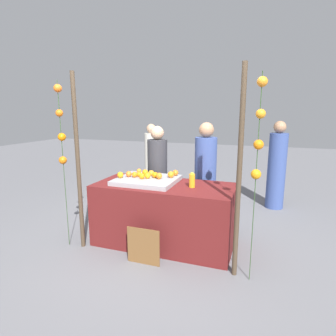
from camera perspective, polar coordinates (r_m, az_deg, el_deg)
ground_plane at (r=4.13m, az=-0.72°, el=-14.87°), size 24.00×24.00×0.00m
stall_counter at (r=3.96m, az=-0.74°, el=-9.34°), size 1.89×0.87×0.85m
orange_tray at (r=3.95m, az=-4.30°, el=-2.48°), size 0.82×0.72×0.06m
orange_0 at (r=4.23m, az=-5.90°, el=-0.63°), size 0.07×0.07×0.07m
orange_1 at (r=3.91m, az=-4.16°, el=-1.58°), size 0.08×0.08×0.08m
orange_2 at (r=3.94m, az=-2.66°, el=-1.42°), size 0.08×0.08×0.08m
orange_3 at (r=3.89m, az=-5.30°, el=-1.66°), size 0.08×0.08×0.08m
orange_4 at (r=4.09m, az=-4.67°, el=-0.91°), size 0.09×0.09×0.09m
orange_5 at (r=3.95m, az=0.59°, el=-1.32°), size 0.09×0.09×0.09m
orange_6 at (r=4.00m, az=-5.86°, el=-1.32°), size 0.07×0.07×0.07m
orange_7 at (r=3.99m, az=-9.66°, el=-1.38°), size 0.09×0.09×0.09m
orange_8 at (r=4.07m, az=1.51°, el=-0.98°), size 0.08×0.08×0.08m
orange_9 at (r=4.06m, az=-3.42°, el=-1.04°), size 0.08×0.08×0.08m
orange_10 at (r=4.00m, az=-6.81°, el=-1.33°), size 0.08×0.08×0.08m
orange_11 at (r=4.03m, az=-7.97°, el=-1.21°), size 0.08×0.08×0.08m
orange_12 at (r=3.88m, az=-1.82°, el=-1.60°), size 0.09×0.09×0.09m
juice_bottle at (r=3.68m, az=4.90°, el=-2.54°), size 0.08×0.08×0.20m
chalkboard_sign at (r=3.55m, az=-4.97°, el=-15.60°), size 0.42×0.03×0.47m
vendor_left at (r=4.63m, az=-2.14°, el=-2.11°), size 0.32×0.32×1.60m
vendor_right at (r=4.42m, az=7.54°, el=-2.45°), size 0.33×0.33×1.67m
crowd_person_0 at (r=6.49m, az=-3.37°, el=1.63°), size 0.31×0.31×1.55m
crowd_person_1 at (r=5.68m, az=21.19°, el=-0.06°), size 0.33×0.33×1.66m
canopy_post_left at (r=3.84m, az=-17.80°, el=0.82°), size 0.06×0.06×2.32m
canopy_post_right at (r=3.08m, az=14.24°, el=-1.54°), size 0.06×0.06×2.32m
garland_strand_left at (r=3.89m, az=-20.96°, el=7.65°), size 0.11×0.11×2.21m
garland_strand_right at (r=2.96m, az=18.01°, el=6.92°), size 0.11×0.11×2.21m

